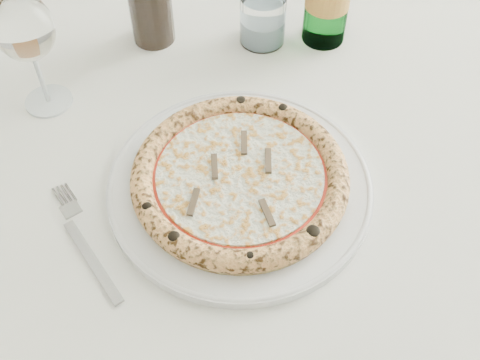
{
  "coord_description": "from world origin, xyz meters",
  "views": [
    {
      "loc": [
        -0.46,
        -0.78,
        1.38
      ],
      "look_at": [
        -0.24,
        -0.36,
        0.78
      ],
      "focal_mm": 45.0,
      "sensor_mm": 36.0,
      "label": 1
    }
  ],
  "objects_px": {
    "dining_table": "(210,179)",
    "plate": "(240,185)",
    "tumbler": "(263,22)",
    "pizza": "(240,177)",
    "wine_glass": "(24,31)"
  },
  "relations": [
    {
      "from": "dining_table",
      "to": "plate",
      "type": "bearing_deg",
      "value": -90.0
    },
    {
      "from": "plate",
      "to": "tumbler",
      "type": "xyz_separation_m",
      "value": [
        0.17,
        0.25,
        0.03
      ]
    },
    {
      "from": "tumbler",
      "to": "pizza",
      "type": "bearing_deg",
      "value": -124.15
    },
    {
      "from": "pizza",
      "to": "wine_glass",
      "type": "distance_m",
      "value": 0.34
    },
    {
      "from": "dining_table",
      "to": "wine_glass",
      "type": "bearing_deg",
      "value": 135.16
    },
    {
      "from": "dining_table",
      "to": "plate",
      "type": "distance_m",
      "value": 0.14
    },
    {
      "from": "wine_glass",
      "to": "tumbler",
      "type": "xyz_separation_m",
      "value": [
        0.35,
        -0.02,
        -0.09
      ]
    },
    {
      "from": "dining_table",
      "to": "pizza",
      "type": "height_order",
      "value": "pizza"
    },
    {
      "from": "plate",
      "to": "wine_glass",
      "type": "height_order",
      "value": "wine_glass"
    },
    {
      "from": "pizza",
      "to": "wine_glass",
      "type": "height_order",
      "value": "wine_glass"
    },
    {
      "from": "dining_table",
      "to": "plate",
      "type": "height_order",
      "value": "plate"
    },
    {
      "from": "tumbler",
      "to": "dining_table",
      "type": "bearing_deg",
      "value": -138.16
    },
    {
      "from": "plate",
      "to": "dining_table",
      "type": "bearing_deg",
      "value": 90.0
    },
    {
      "from": "plate",
      "to": "tumbler",
      "type": "relative_size",
      "value": 4.23
    },
    {
      "from": "dining_table",
      "to": "tumbler",
      "type": "height_order",
      "value": "tumbler"
    }
  ]
}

